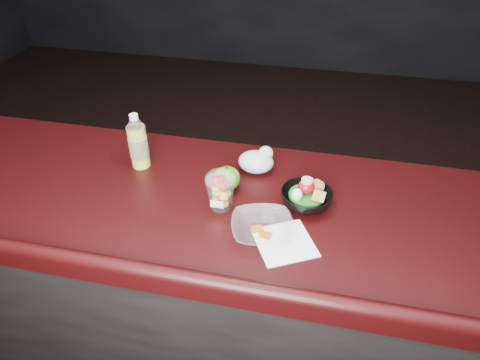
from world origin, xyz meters
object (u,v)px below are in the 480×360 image
green_apple (227,178)px  snack_bowl (306,197)px  fruit_cup (220,189)px  lemonade_bottle (138,145)px  takeout_bowl (262,228)px

green_apple → snack_bowl: (0.27, -0.03, -0.01)m
snack_bowl → fruit_cup: bearing=-165.4°
lemonade_bottle → takeout_bowl: (0.49, -0.26, -0.06)m
lemonade_bottle → takeout_bowl: size_ratio=0.93×
fruit_cup → green_apple: size_ratio=1.47×
lemonade_bottle → takeout_bowl: 0.56m
green_apple → snack_bowl: size_ratio=0.48×
lemonade_bottle → snack_bowl: size_ratio=1.07×
lemonade_bottle → fruit_cup: 0.38m
fruit_cup → takeout_bowl: size_ratio=0.61×
fruit_cup → snack_bowl: fruit_cup is taller
takeout_bowl → lemonade_bottle: bearing=152.1°
green_apple → lemonade_bottle: bearing=168.7°
lemonade_bottle → snack_bowl: bearing=-8.9°
green_apple → takeout_bowl: bearing=-51.5°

